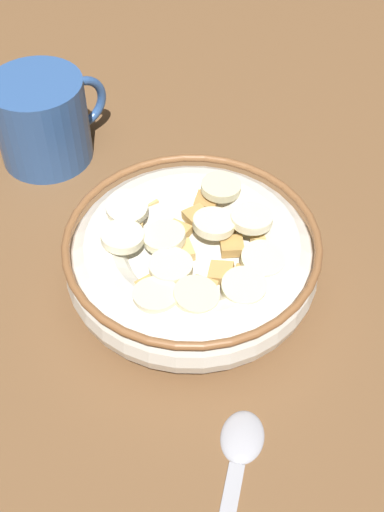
{
  "coord_description": "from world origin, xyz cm",
  "views": [
    {
      "loc": [
        -19.92,
        -25.14,
        39.68
      ],
      "look_at": [
        0.0,
        0.0,
        3.0
      ],
      "focal_mm": 46.64,
      "sensor_mm": 36.0,
      "label": 1
    }
  ],
  "objects": [
    {
      "name": "cereal_bowl",
      "position": [
        0.01,
        -0.04,
        2.8
      ],
      "size": [
        18.62,
        18.62,
        5.92
      ],
      "color": "silver",
      "rests_on": "ground_plane"
    },
    {
      "name": "ground_plane",
      "position": [
        0.0,
        0.0,
        -1.0
      ],
      "size": [
        109.87,
        109.87,
        2.0
      ],
      "primitive_type": "cube",
      "color": "brown"
    },
    {
      "name": "coffee_mug",
      "position": [
        -0.85,
        19.86,
        3.88
      ],
      "size": [
        10.71,
        8.14,
        7.76
      ],
      "color": "#335999",
      "rests_on": "ground_plane"
    },
    {
      "name": "spoon",
      "position": [
        -7.37,
        -13.6,
        0.33
      ],
      "size": [
        13.1,
        11.04,
        0.8
      ],
      "color": "#A5A5AD",
      "rests_on": "ground_plane"
    }
  ]
}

